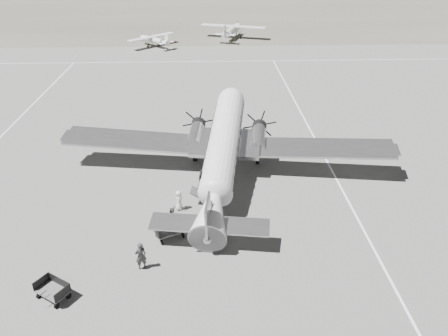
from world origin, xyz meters
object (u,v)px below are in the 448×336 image
Objects in this scene: baggage_cart_near at (169,230)px; baggage_cart_far at (53,291)px; dc3_airliner at (223,151)px; ramp_agent at (173,216)px; light_plane_left at (154,41)px; light_plane_right at (232,31)px; passenger at (179,200)px; ground_crew at (141,256)px.

baggage_cart_near is 1.06× the size of baggage_cart_far.
dc3_airliner is 7.08m from ramp_agent.
light_plane_right is (13.68, 5.97, 0.29)m from light_plane_left.
light_plane_left reaches higher than passenger.
light_plane_left reaches higher than baggage_cart_far.
light_plane_left is 14.93m from light_plane_right.
dc3_airliner reaches higher than light_plane_left.
baggage_cart_far is (0.52, -57.98, -0.46)m from light_plane_left.
passenger is (0.28, 1.95, -0.05)m from ramp_agent.
dc3_airliner is at bearing -75.05° from light_plane_right.
light_plane_left is 50.19m from passenger.
light_plane_left is (-10.05, 45.80, -1.61)m from dc3_airliner.
baggage_cart_near is 1.06× the size of ground_crew.
light_plane_left is at bearing 7.40° from passenger.
baggage_cart_near is at bearing 74.23° from baggage_cart_far.
ground_crew is 6.35m from passenger.
ground_crew reaches higher than ramp_agent.
baggage_cart_far is at bearing 142.28° from passenger.
baggage_cart_far is at bearing -0.26° from ground_crew.
ramp_agent reaches higher than baggage_cart_near.
ramp_agent is 1.97m from passenger.
light_plane_right is 6.68× the size of baggage_cart_far.
dc3_airliner is 15.61m from baggage_cart_far.
baggage_cart_far is at bearing -165.61° from baggage_cart_near.
ramp_agent is 1.06× the size of passenger.
ground_crew is at bearing -142.89° from baggage_cart_near.
ramp_agent is at bearing -137.89° from ground_crew.
baggage_cart_near is 1.22× the size of ramp_agent.
dc3_airliner is 14.09× the size of baggage_cart_near.
light_plane_left is 5.14× the size of baggage_cart_far.
light_plane_right reaches higher than light_plane_left.
light_plane_left is at bearing 123.81° from baggage_cart_far.
dc3_airliner is at bearing 85.27° from baggage_cart_far.
baggage_cart_near is (6.36, -52.92, -0.42)m from light_plane_left.
ramp_agent is at bearing -127.14° from light_plane_left.
baggage_cart_near is (-3.69, -7.12, -2.04)m from dc3_airliner.
baggage_cart_near reaches higher than baggage_cart_far.
baggage_cart_far is at bearing 134.04° from ramp_agent.
dc3_airliner reaches higher than baggage_cart_far.
ground_crew is at bearing 162.40° from passenger.
ramp_agent reaches higher than passenger.
baggage_cart_far is at bearing -133.83° from light_plane_left.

